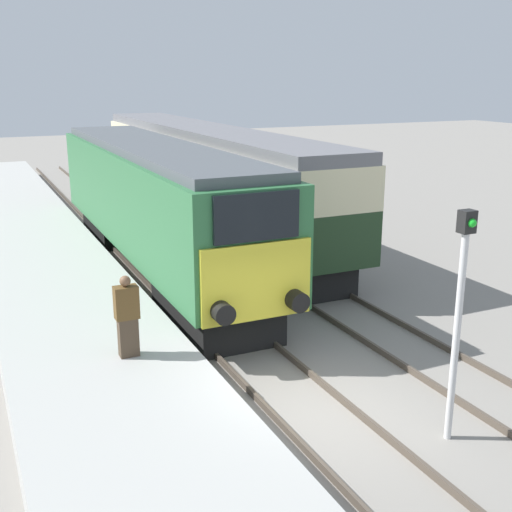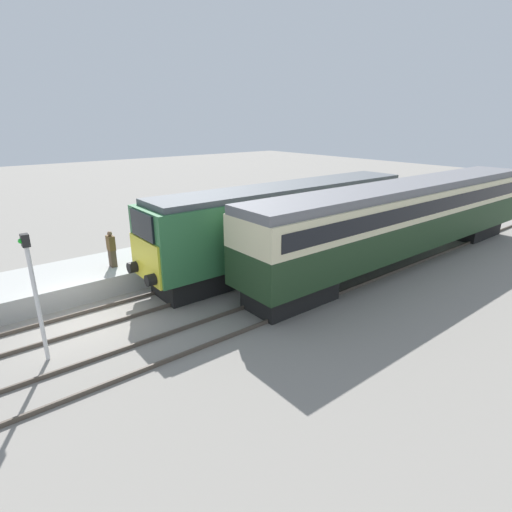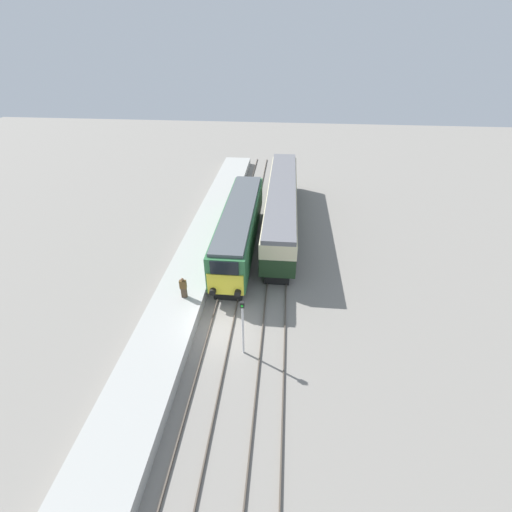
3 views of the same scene
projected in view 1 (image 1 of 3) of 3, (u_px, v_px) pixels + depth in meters
ground_plane at (313, 415)px, 11.67m from camera, size 120.00×120.00×0.00m
platform_left at (58, 289)px, 17.20m from camera, size 3.50×50.00×0.85m
rails_near_track at (213, 320)px, 16.02m from camera, size 1.51×60.00×0.14m
rails_far_track at (330, 300)px, 17.40m from camera, size 1.50×60.00×0.14m
locomotive at (155, 201)px, 19.68m from camera, size 2.70×15.32×4.00m
passenger_carriage at (204, 168)px, 25.17m from camera, size 2.75×19.97×4.05m
person_on_platform at (127, 317)px, 11.92m from camera, size 0.44×0.26×1.58m
signal_post at (459, 308)px, 10.29m from camera, size 0.24×0.28×3.96m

